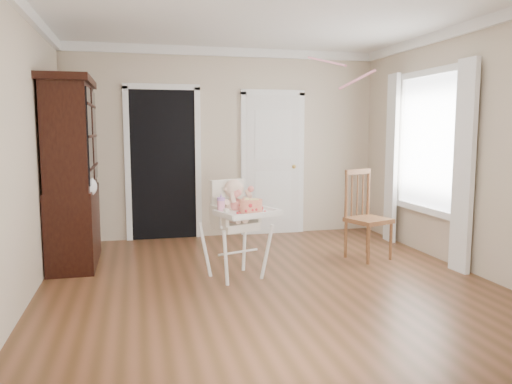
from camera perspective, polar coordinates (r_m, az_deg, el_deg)
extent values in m
plane|color=#54351C|center=(5.07, 1.73, -10.69)|extent=(5.00, 5.00, 0.00)
plane|color=white|center=(4.96, 1.86, 20.54)|extent=(5.00, 5.00, 0.00)
plane|color=#C3AF98|center=(7.27, -3.47, 5.55)|extent=(4.50, 0.00, 4.50)
plane|color=#C3AF98|center=(4.75, -25.43, 4.02)|extent=(0.00, 5.00, 5.00)
plane|color=#C3AF98|center=(5.84, 23.67, 4.57)|extent=(0.00, 5.00, 5.00)
cube|color=black|center=(7.16, -10.54, 3.02)|extent=(0.90, 0.03, 2.10)
cube|color=white|center=(7.15, -14.47, 2.90)|extent=(0.08, 0.05, 2.18)
cube|color=white|center=(7.20, -6.64, 3.11)|extent=(0.08, 0.05, 2.18)
cube|color=white|center=(7.16, -10.74, 11.74)|extent=(1.06, 0.05, 0.08)
cube|color=white|center=(7.41, 1.93, 3.08)|extent=(0.80, 0.05, 2.05)
cube|color=white|center=(7.31, -1.41, 3.02)|extent=(0.08, 0.05, 2.13)
cube|color=white|center=(7.55, 5.14, 3.13)|extent=(0.08, 0.05, 2.13)
sphere|color=gold|center=(7.47, 4.37, 2.90)|extent=(0.06, 0.06, 0.06)
cube|color=white|center=(6.48, 19.27, 5.41)|extent=(0.02, 1.20, 1.60)
cube|color=white|center=(6.51, 19.43, 12.83)|extent=(0.06, 1.36, 0.08)
cube|color=white|center=(5.81, 22.66, 2.63)|extent=(0.08, 0.28, 2.30)
cube|color=white|center=(7.12, 15.24, 3.67)|extent=(0.08, 0.28, 2.30)
cylinder|color=white|center=(4.97, -3.47, -7.71)|extent=(0.10, 0.15, 0.61)
cylinder|color=white|center=(5.22, 1.24, -6.98)|extent=(0.15, 0.10, 0.61)
cylinder|color=white|center=(5.35, -5.82, -6.65)|extent=(0.15, 0.10, 0.61)
cylinder|color=white|center=(5.58, -1.34, -6.03)|extent=(0.10, 0.15, 0.61)
cylinder|color=white|center=(5.23, -2.06, -6.88)|extent=(0.45, 0.18, 0.02)
cube|color=white|center=(5.21, -2.36, -3.85)|extent=(0.48, 0.47, 0.08)
cube|color=white|center=(5.10, -4.23, -2.72)|extent=(0.15, 0.34, 0.18)
cube|color=white|center=(5.29, -0.56, -2.34)|extent=(0.15, 0.34, 0.18)
cube|color=white|center=(5.32, -3.31, -0.97)|extent=(0.38, 0.18, 0.45)
cube|color=white|center=(4.98, -0.95, -2.52)|extent=(0.67, 0.57, 0.03)
cube|color=white|center=(4.81, 0.30, -2.62)|extent=(0.55, 0.21, 0.04)
ellipsoid|color=beige|center=(5.21, -2.53, -2.13)|extent=(0.27, 0.25, 0.28)
sphere|color=beige|center=(5.18, -2.55, 0.38)|extent=(0.25, 0.25, 0.20)
sphere|color=red|center=(5.15, -2.20, -1.57)|extent=(0.14, 0.14, 0.14)
sphere|color=red|center=(5.10, -2.30, -0.25)|extent=(0.07, 0.07, 0.07)
sphere|color=red|center=(5.19, -0.60, 0.34)|extent=(0.07, 0.07, 0.07)
cylinder|color=silver|center=(4.97, -0.58, -2.32)|extent=(0.29, 0.29, 0.01)
cylinder|color=red|center=(4.96, -0.58, -1.58)|extent=(0.23, 0.23, 0.12)
cylinder|color=#F2E08C|center=(4.94, -0.26, -0.93)|extent=(0.10, 0.10, 0.02)
cylinder|color=pink|center=(5.00, -4.01, -1.64)|extent=(0.07, 0.07, 0.12)
cylinder|color=#9B67B5|center=(4.99, -4.02, -0.79)|extent=(0.08, 0.08, 0.03)
cone|color=#9B67B5|center=(4.98, -4.02, -0.37)|extent=(0.03, 0.03, 0.04)
cube|color=black|center=(6.14, -20.05, -3.69)|extent=(0.49, 1.18, 0.89)
cube|color=black|center=(6.04, -20.47, 6.00)|extent=(0.45, 1.18, 1.18)
cube|color=black|center=(5.72, -18.45, 6.04)|extent=(0.02, 0.51, 1.03)
cube|color=black|center=(6.31, -18.01, 6.13)|extent=(0.02, 0.51, 1.03)
cube|color=black|center=(6.06, -20.73, 11.78)|extent=(0.53, 1.26, 0.08)
ellipsoid|color=white|center=(5.71, -18.67, 0.58)|extent=(0.20, 0.16, 0.22)
cube|color=brown|center=(6.15, 12.75, -3.17)|extent=(0.56, 0.56, 0.05)
cylinder|color=brown|center=(5.93, 12.73, -5.86)|extent=(0.04, 0.04, 0.47)
cylinder|color=brown|center=(6.20, 15.15, -5.36)|extent=(0.04, 0.04, 0.47)
cylinder|color=brown|center=(6.19, 10.22, -5.25)|extent=(0.04, 0.04, 0.47)
cylinder|color=brown|center=(6.45, 12.65, -4.81)|extent=(0.04, 0.04, 0.47)
cylinder|color=brown|center=(6.11, 10.27, -0.30)|extent=(0.04, 0.04, 0.60)
cylinder|color=brown|center=(6.37, 12.71, -0.06)|extent=(0.04, 0.04, 0.60)
cube|color=brown|center=(6.21, 11.58, 2.30)|extent=(0.39, 0.17, 0.06)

